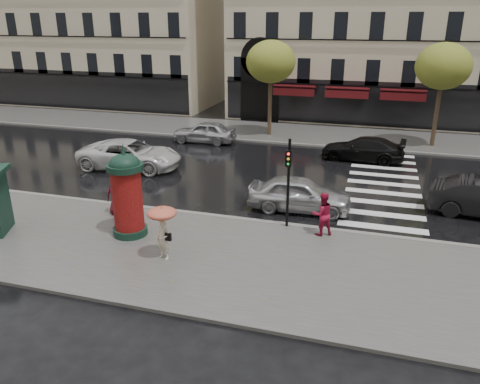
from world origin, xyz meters
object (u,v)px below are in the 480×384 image
(woman_red, at_px, (322,214))
(car_far_silver, at_px, (204,132))
(car_black, at_px, (363,149))
(morris_column, at_px, (127,192))
(woman_umbrella, at_px, (163,225))
(car_white, at_px, (130,155))
(man_burgundy, at_px, (116,196))
(car_silver, at_px, (300,194))
(traffic_light, at_px, (288,175))

(woman_red, bearing_deg, car_far_silver, -83.19)
(car_black, bearing_deg, morris_column, -26.89)
(woman_umbrella, relative_size, car_white, 0.34)
(woman_red, height_order, morris_column, morris_column)
(car_white, bearing_deg, woman_umbrella, -149.28)
(woman_umbrella, xyz_separation_m, car_white, (-6.47, 9.36, -0.61))
(man_burgundy, distance_m, car_far_silver, 13.00)
(morris_column, xyz_separation_m, car_silver, (5.85, 4.54, -1.10))
(woman_umbrella, distance_m, woman_red, 6.13)
(woman_red, relative_size, car_silver, 0.38)
(woman_umbrella, relative_size, man_burgundy, 1.18)
(morris_column, bearing_deg, car_silver, 37.81)
(car_white, xyz_separation_m, car_black, (12.52, 5.38, -0.10))
(morris_column, bearing_deg, car_far_silver, 99.33)
(woman_red, distance_m, car_silver, 2.79)
(man_burgundy, bearing_deg, car_far_silver, -106.31)
(woman_umbrella, height_order, traffic_light, traffic_light)
(car_silver, relative_size, car_far_silver, 1.05)
(morris_column, distance_m, traffic_light, 6.21)
(car_black, bearing_deg, car_far_silver, -92.31)
(woman_red, bearing_deg, woman_umbrella, 4.34)
(car_silver, height_order, car_white, car_white)
(car_silver, relative_size, car_black, 0.94)
(man_burgundy, height_order, car_white, man_burgundy)
(woman_umbrella, distance_m, car_black, 15.94)
(morris_column, xyz_separation_m, car_white, (-4.36, 7.94, -1.07))
(car_white, height_order, car_far_silver, car_white)
(car_silver, bearing_deg, car_black, -17.40)
(car_silver, bearing_deg, man_burgundy, 108.93)
(car_silver, xyz_separation_m, car_white, (-10.21, 3.39, 0.03))
(man_burgundy, height_order, traffic_light, traffic_light)
(woman_red, relative_size, car_far_silver, 0.40)
(morris_column, distance_m, car_white, 9.12)
(car_silver, distance_m, car_white, 10.76)
(woman_red, height_order, traffic_light, traffic_light)
(car_white, distance_m, car_black, 13.63)
(traffic_light, relative_size, car_white, 0.63)
(man_burgundy, height_order, car_far_silver, man_burgundy)
(woman_umbrella, relative_size, car_black, 0.41)
(woman_umbrella, bearing_deg, car_far_silver, 105.73)
(car_white, relative_size, car_black, 1.20)
(traffic_light, bearing_deg, woman_umbrella, -133.22)
(morris_column, xyz_separation_m, car_far_silver, (-2.40, 14.59, -1.14))
(woman_red, bearing_deg, morris_column, -14.28)
(car_silver, bearing_deg, woman_umbrella, 145.24)
(man_burgundy, distance_m, morris_column, 2.41)
(car_silver, height_order, car_black, car_silver)
(car_black, xyz_separation_m, car_far_silver, (-10.56, 1.28, 0.03))
(traffic_light, relative_size, car_far_silver, 0.85)
(man_burgundy, xyz_separation_m, traffic_light, (7.23, 0.78, 1.36))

